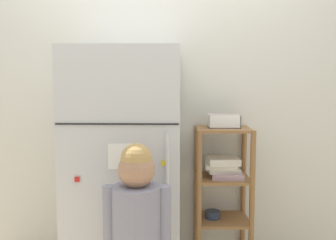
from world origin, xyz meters
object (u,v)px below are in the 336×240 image
(child_standing, at_px, (137,226))
(fruit_bin, at_px, (225,122))
(refrigerator, at_px, (125,172))
(pantry_shelf_unit, at_px, (222,184))

(child_standing, height_order, fruit_bin, fruit_bin)
(refrigerator, xyz_separation_m, pantry_shelf_unit, (0.65, 0.14, -0.11))
(pantry_shelf_unit, bearing_deg, refrigerator, -167.60)
(child_standing, bearing_deg, fruit_bin, 52.71)
(refrigerator, distance_m, pantry_shelf_unit, 0.67)
(refrigerator, relative_size, pantry_shelf_unit, 1.48)
(fruit_bin, bearing_deg, child_standing, -127.29)
(child_standing, distance_m, pantry_shelf_unit, 0.85)
(refrigerator, height_order, fruit_bin, refrigerator)
(pantry_shelf_unit, relative_size, fruit_bin, 5.07)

